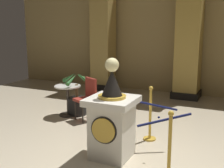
% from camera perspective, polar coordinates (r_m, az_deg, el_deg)
% --- Properties ---
extents(back_wall, '(12.58, 0.16, 3.73)m').
position_cam_1_polar(back_wall, '(9.31, 15.27, 9.42)').
color(back_wall, tan).
rests_on(back_wall, ground_plane).
extents(pedestal_clock, '(0.75, 0.75, 1.65)m').
position_cam_1_polar(pedestal_clock, '(4.82, -0.02, -6.98)').
color(pedestal_clock, silver).
rests_on(pedestal_clock, ground_plane).
extents(stanchion_near, '(0.24, 0.24, 1.05)m').
position_cam_1_polar(stanchion_near, '(4.21, 10.96, -14.01)').
color(stanchion_near, gold).
rests_on(stanchion_near, ground_plane).
extents(stanchion_far, '(0.24, 0.24, 1.04)m').
position_cam_1_polar(stanchion_far, '(5.64, 7.40, -7.14)').
color(stanchion_far, gold).
rests_on(stanchion_far, ground_plane).
extents(velvet_rope, '(1.08, 1.10, 0.22)m').
position_cam_1_polar(velvet_rope, '(4.77, 9.07, -5.38)').
color(velvet_rope, '#141947').
extents(column_left, '(0.77, 0.77, 3.58)m').
position_cam_1_polar(column_left, '(9.69, -1.72, 9.38)').
color(column_left, black).
rests_on(column_left, ground_plane).
extents(column_centre_rear, '(0.82, 0.82, 3.58)m').
position_cam_1_polar(column_centre_rear, '(8.82, 14.67, 8.76)').
color(column_centre_rear, black).
rests_on(column_centre_rear, ground_plane).
extents(potted_palm_left, '(0.81, 0.83, 1.06)m').
position_cam_1_polar(potted_palm_left, '(7.15, -6.78, -3.34)').
color(potted_palm_left, black).
rests_on(potted_palm_left, ground_plane).
extents(cafe_table, '(0.62, 0.62, 0.73)m').
position_cam_1_polar(cafe_table, '(7.08, -8.53, -2.37)').
color(cafe_table, '#332D28').
rests_on(cafe_table, ground_plane).
extents(cafe_chair_red, '(0.54, 0.54, 0.96)m').
position_cam_1_polar(cafe_chair_red, '(6.69, -4.74, -2.18)').
color(cafe_chair_red, black).
rests_on(cafe_chair_red, ground_plane).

